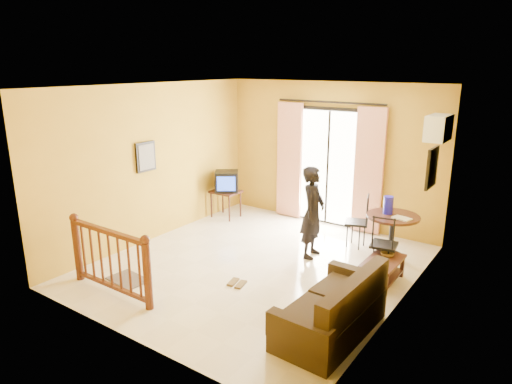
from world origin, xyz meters
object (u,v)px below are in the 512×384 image
Objects in this scene: television at (227,181)px; standing_person at (313,212)px; coffee_table at (383,268)px; dining_table at (392,224)px; sofa at (334,312)px.

standing_person is at bearing -53.00° from television.
coffee_table is 0.53× the size of standing_person.
television is 0.72× the size of dining_table.
television is at bearing 64.11° from standing_person.
coffee_table is 1.45m from standing_person.
television is 0.37× the size of sofa.
coffee_table is 1.63m from sofa.
television is 2.51m from standing_person.
dining_table is 1.34m from standing_person.
sofa is at bearing -71.08° from television.
standing_person reaches higher than television.
television is 3.90m from coffee_table.
dining_table is at bearing 102.65° from coffee_table.
sofa reaches higher than dining_table.
dining_table is 0.51× the size of sofa.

